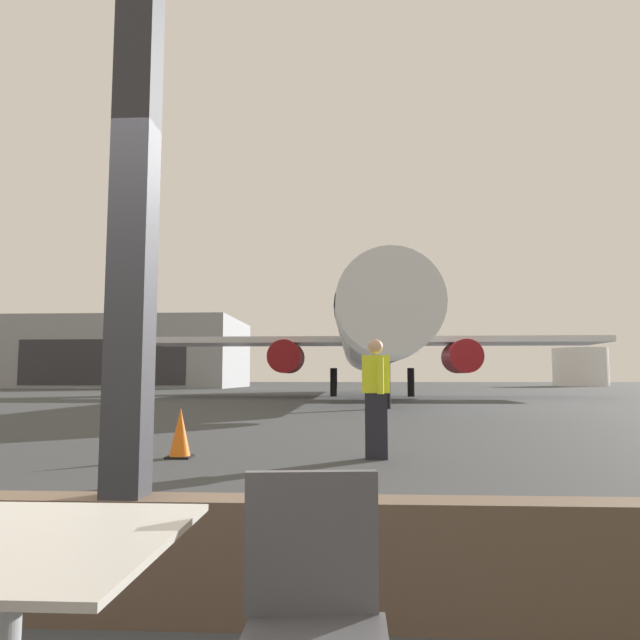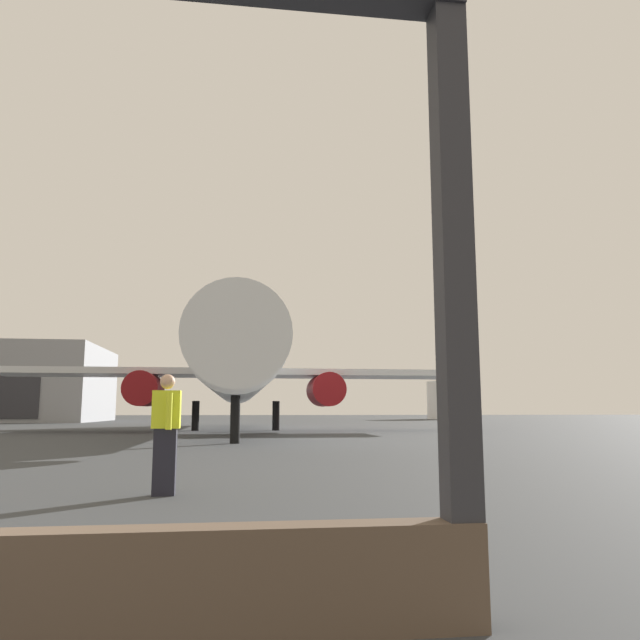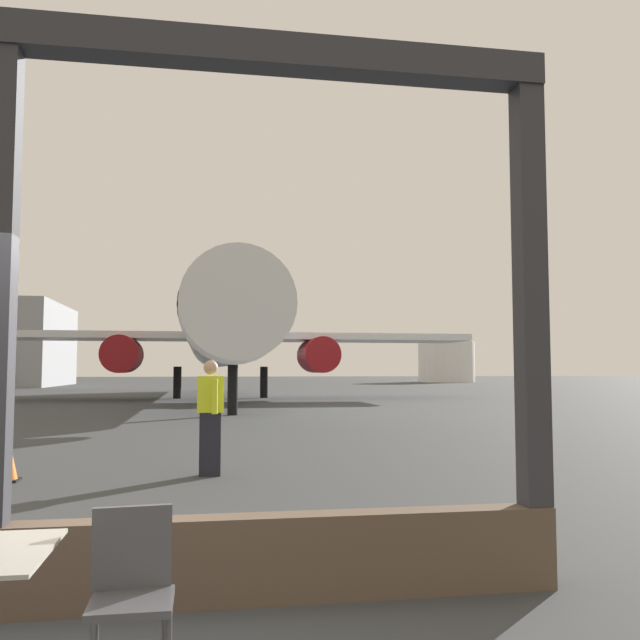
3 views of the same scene
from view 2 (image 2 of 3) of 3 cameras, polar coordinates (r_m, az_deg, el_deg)
ground_plane at (r=43.58m, az=-11.11°, el=-9.87°), size 220.00×220.00×0.00m
airplane at (r=36.04m, az=-7.78°, el=-4.46°), size 27.19×33.70×10.58m
ground_crew_worker at (r=9.29m, az=-14.24°, el=-10.11°), size 0.40×0.55×1.74m
fuel_storage_tank at (r=87.20m, az=12.33°, el=-7.35°), size 7.12×7.12×5.13m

